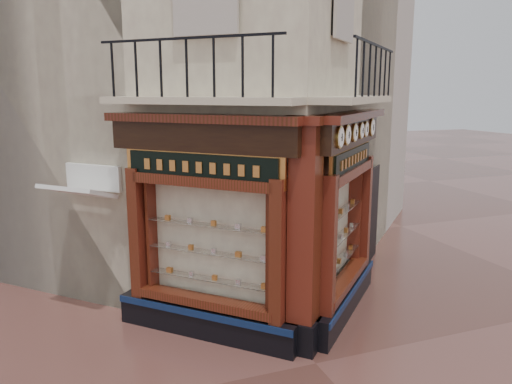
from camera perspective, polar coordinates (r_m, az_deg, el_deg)
name	(u,v)px	position (r m, az deg, el deg)	size (l,w,h in m)	color
ground	(316,363)	(8.64, 6.84, -18.88)	(80.00, 80.00, 0.00)	#4E2B24
main_building	(209,25)	(13.32, -5.43, 18.50)	(8.00, 8.00, 12.00)	beige
neighbour_left	(101,50)	(15.29, -17.28, 15.25)	(8.00, 8.00, 11.00)	#B5AA9E
neighbour_right	(264,54)	(16.39, 0.90, 15.45)	(8.00, 8.00, 11.00)	#B5AA9E
shopfront_left	(205,230)	(8.75, -5.90, -4.36)	(2.86, 2.86, 3.98)	black
shopfront_right	(346,216)	(9.81, 10.20, -2.73)	(2.86, 2.86, 3.98)	black
corner_pilaster	(304,240)	(8.26, 5.56, -5.51)	(0.85, 0.85, 3.98)	black
balcony	(282,99)	(8.80, 2.98, 10.56)	(5.94, 2.97, 1.03)	beige
clock_a	(340,137)	(8.22, 9.57, 6.19)	(0.30, 0.30, 0.37)	#B4933C
clock_b	(347,135)	(8.67, 10.37, 6.43)	(0.29, 0.29, 0.35)	#B4933C
clock_c	(355,133)	(9.19, 11.19, 6.67)	(0.27, 0.27, 0.33)	#B4933C
clock_d	(361,131)	(9.70, 11.93, 6.88)	(0.26, 0.26, 0.31)	#B4933C
clock_e	(366,129)	(10.09, 12.42, 7.03)	(0.26, 0.26, 0.31)	#B4933C
clock_f	(372,127)	(10.67, 13.10, 7.22)	(0.30, 0.30, 0.37)	#B4933C
awning	(86,315)	(10.73, -18.84, -13.13)	(1.31, 0.79, 0.08)	silver
signboard_left	(201,167)	(8.45, -6.31, 2.87)	(2.20, 2.20, 0.59)	#C6803A
signboard_right	(352,159)	(9.59, 10.89, 3.75)	(2.00, 2.00, 0.53)	#C6803A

